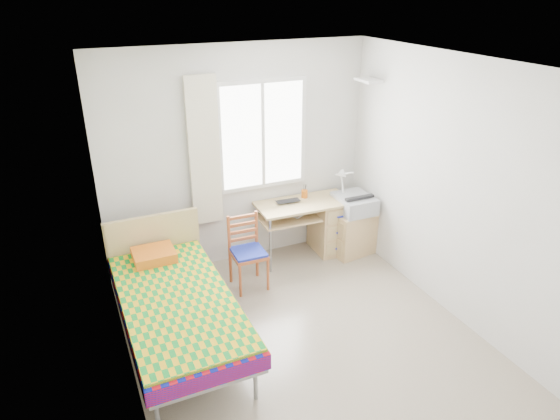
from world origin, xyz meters
The scene contains 17 objects.
floor centered at (0.00, 0.00, 0.00)m, with size 3.50×3.50×0.00m, color #BCAD93.
ceiling centered at (0.00, 0.00, 2.60)m, with size 3.50×3.50×0.00m, color white.
wall_back centered at (0.00, 1.75, 1.30)m, with size 3.20×3.20×0.00m, color silver.
wall_left centered at (-1.60, 0.00, 1.30)m, with size 3.50×3.50×0.00m, color silver.
wall_right centered at (1.60, 0.00, 1.30)m, with size 3.50×3.50×0.00m, color silver.
window centered at (0.30, 1.73, 1.55)m, with size 1.10×0.04×1.30m.
curtain centered at (-0.42, 1.68, 1.45)m, with size 0.35×0.05×1.70m, color #F6EFCB.
floating_shelf centered at (1.49, 1.40, 2.15)m, with size 0.20×0.32×0.03m, color white.
bed centered at (-1.12, 0.47, 0.45)m, with size 1.01×2.13×0.92m.
desk centered at (1.03, 1.46, 0.40)m, with size 1.18×0.57×0.73m.
chair centered at (-0.15, 1.11, 0.48)m, with size 0.37×0.37×0.85m.
cabinet centered at (1.31, 1.31, 0.28)m, with size 0.59×0.53×0.57m.
printer centered at (1.34, 1.29, 0.68)m, with size 0.43×0.50×0.21m.
laptop centered at (0.54, 1.50, 0.74)m, with size 0.30×0.19×0.02m, color black.
pen_cup centered at (0.80, 1.60, 0.78)m, with size 0.08×0.08×0.10m, color orange.
task_lamp centered at (1.21, 1.38, 0.98)m, with size 0.23×0.32×0.41m.
book centered at (0.53, 1.43, 0.59)m, with size 0.15×0.20×0.02m, color gray.
Camera 1 is at (-1.81, -3.51, 3.17)m, focal length 32.00 mm.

